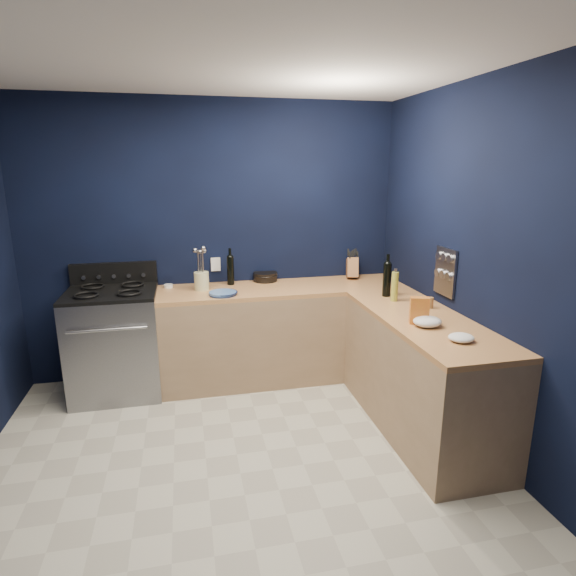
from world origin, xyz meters
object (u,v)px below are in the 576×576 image
object	(u,v)px
utensil_crock	(202,281)
knife_block	(352,268)
plate_stack	(223,293)
gas_range	(116,344)
crouton_bag	(419,311)

from	to	relation	value
utensil_crock	knife_block	distance (m)	1.51
plate_stack	utensil_crock	size ratio (longest dim) A/B	1.44
gas_range	utensil_crock	size ratio (longest dim) A/B	5.55
knife_block	crouton_bag	size ratio (longest dim) A/B	1.02
crouton_bag	plate_stack	bearing A→B (deg)	159.64
gas_range	plate_stack	distance (m)	1.07
plate_stack	utensil_crock	xyz separation A→B (m)	(-0.17, 0.22, 0.07)
gas_range	plate_stack	world-z (taller)	plate_stack
utensil_crock	gas_range	bearing A→B (deg)	-175.41
plate_stack	gas_range	bearing A→B (deg)	170.40
utensil_crock	knife_block	world-z (taller)	knife_block
plate_stack	utensil_crock	world-z (taller)	utensil_crock
gas_range	knife_block	size ratio (longest dim) A/B	4.64
gas_range	crouton_bag	xyz separation A→B (m)	(2.26, -1.24, 0.54)
crouton_bag	gas_range	bearing A→B (deg)	170.38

